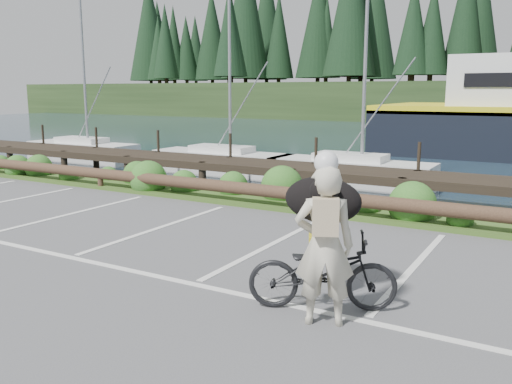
% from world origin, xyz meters
% --- Properties ---
extents(ground, '(72.00, 72.00, 0.00)m').
position_xyz_m(ground, '(0.00, 0.00, 0.00)').
color(ground, '#4D4D4F').
extents(vegetation_strip, '(34.00, 1.60, 0.10)m').
position_xyz_m(vegetation_strip, '(0.00, 5.30, 0.05)').
color(vegetation_strip, '#3D5B21').
rests_on(vegetation_strip, ground).
extents(log_rail, '(32.00, 0.30, 0.60)m').
position_xyz_m(log_rail, '(0.00, 4.60, 0.00)').
color(log_rail, '#443021').
rests_on(log_rail, ground).
extents(bicycle, '(2.01, 1.40, 1.00)m').
position_xyz_m(bicycle, '(1.98, -0.29, 0.50)').
color(bicycle, black).
rests_on(bicycle, ground).
extents(cyclist, '(0.84, 0.72, 1.95)m').
position_xyz_m(cyclist, '(2.17, -0.70, 0.98)').
color(cyclist, beige).
rests_on(cyclist, ground).
extents(dog, '(0.95, 1.23, 0.64)m').
position_xyz_m(dog, '(1.73, 0.26, 1.32)').
color(dog, black).
rests_on(dog, bicycle).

